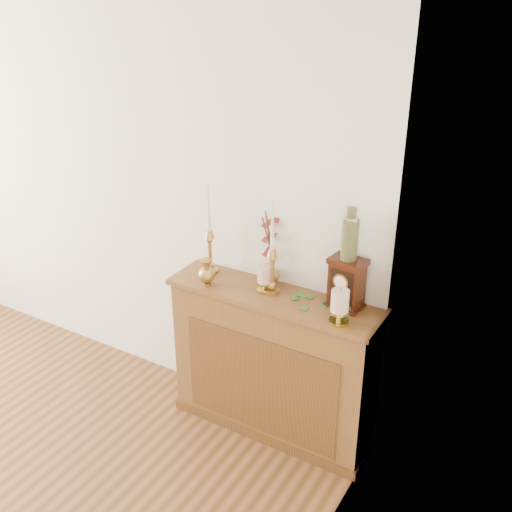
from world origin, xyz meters
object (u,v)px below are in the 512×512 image
Objects in this scene: candlestick_left at (210,245)px; ginger_jar at (270,249)px; mantel_clock at (346,284)px; ceramic_vase at (350,237)px; candlestick_center at (272,264)px; bud_vase at (207,273)px.

candlestick_left is 0.37m from ginger_jar.
ceramic_vase reaches higher than mantel_clock.
candlestick_center is (0.43, -0.03, -0.00)m from candlestick_left.
mantel_clock is (0.48, -0.04, -0.07)m from ginger_jar.
mantel_clock is at bearing 12.22° from bud_vase.
ceramic_vase is at bearing -4.86° from ginger_jar.
ginger_jar is at bearing 175.14° from ceramic_vase.
mantel_clock is 1.00× the size of ceramic_vase.
bud_vase is at bearing -159.92° from mantel_clock.
mantel_clock is at bearing -5.16° from ginger_jar.
bud_vase is 0.56× the size of ceramic_vase.
candlestick_left is at bearing -169.03° from ginger_jar.
candlestick_center is 1.94× the size of ceramic_vase.
ceramic_vase is at bearing 90.00° from mantel_clock.
ceramic_vase reaches higher than candlestick_left.
bud_vase is 0.38m from ginger_jar.
bud_vase is 0.56× the size of mantel_clock.
ceramic_vase reaches higher than bud_vase.
ginger_jar is (-0.07, 0.10, 0.03)m from candlestick_center.
mantel_clock is (0.84, 0.03, -0.04)m from candlestick_left.
candlestick_center is 3.46× the size of bud_vase.
ceramic_vase reaches higher than ginger_jar.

